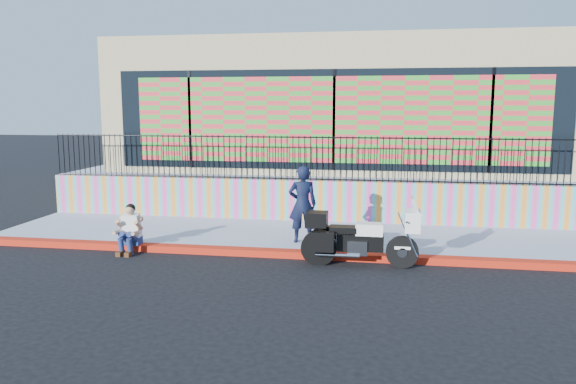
# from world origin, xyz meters

# --- Properties ---
(ground) EXTENTS (90.00, 90.00, 0.00)m
(ground) POSITION_xyz_m (0.00, 0.00, 0.00)
(ground) COLOR black
(ground) RESTS_ON ground
(red_curb) EXTENTS (16.00, 0.30, 0.15)m
(red_curb) POSITION_xyz_m (0.00, 0.00, 0.07)
(red_curb) COLOR red
(red_curb) RESTS_ON ground
(sidewalk) EXTENTS (16.00, 3.00, 0.15)m
(sidewalk) POSITION_xyz_m (0.00, 1.65, 0.07)
(sidewalk) COLOR #97A0B5
(sidewalk) RESTS_ON ground
(mural_wall) EXTENTS (16.00, 0.20, 1.10)m
(mural_wall) POSITION_xyz_m (0.00, 3.25, 0.70)
(mural_wall) COLOR #FF43A0
(mural_wall) RESTS_ON sidewalk
(metal_fence) EXTENTS (15.80, 0.04, 1.20)m
(metal_fence) POSITION_xyz_m (0.00, 3.25, 1.85)
(metal_fence) COLOR black
(metal_fence) RESTS_ON mural_wall
(elevated_platform) EXTENTS (16.00, 10.00, 1.25)m
(elevated_platform) POSITION_xyz_m (0.00, 8.35, 0.62)
(elevated_platform) COLOR #97A0B5
(elevated_platform) RESTS_ON ground
(storefront_building) EXTENTS (14.00, 8.06, 4.00)m
(storefront_building) POSITION_xyz_m (0.00, 8.13, 3.25)
(storefront_building) COLOR tan
(storefront_building) RESTS_ON elevated_platform
(police_motorcycle) EXTENTS (2.35, 0.78, 1.46)m
(police_motorcycle) POSITION_xyz_m (0.92, -0.42, 0.61)
(police_motorcycle) COLOR black
(police_motorcycle) RESTS_ON ground
(police_officer) EXTENTS (0.71, 0.54, 1.76)m
(police_officer) POSITION_xyz_m (-0.40, 0.79, 1.03)
(police_officer) COLOR black
(police_officer) RESTS_ON sidewalk
(seated_man) EXTENTS (0.54, 0.71, 1.06)m
(seated_man) POSITION_xyz_m (-4.15, -0.25, 0.45)
(seated_man) COLOR navy
(seated_man) RESTS_ON ground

